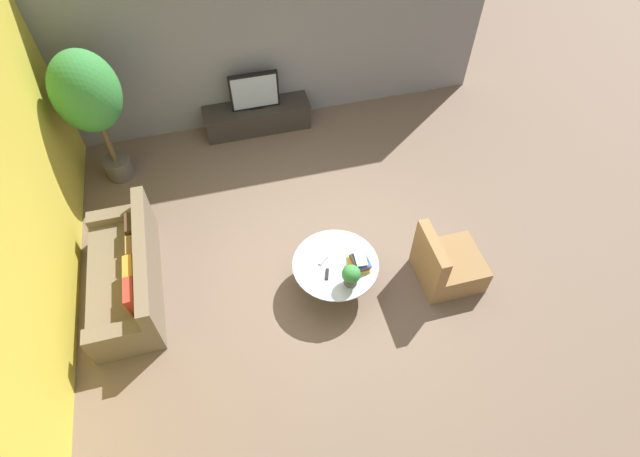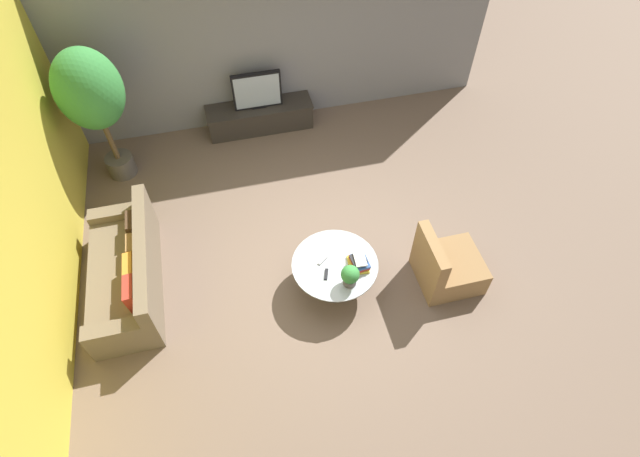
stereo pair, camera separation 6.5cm
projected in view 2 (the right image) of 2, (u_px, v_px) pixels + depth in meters
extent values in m
plane|color=brown|center=(317.00, 257.00, 6.98)|extent=(24.00, 24.00, 0.00)
cube|color=slate|center=(267.00, 36.00, 7.78)|extent=(7.40, 0.12, 3.00)
cube|color=gold|center=(22.00, 222.00, 5.45)|extent=(0.12, 7.40, 3.00)
cube|color=#2D2823|center=(260.00, 117.00, 8.54)|extent=(1.76, 0.48, 0.45)
cube|color=#2D2823|center=(259.00, 107.00, 8.37)|extent=(1.79, 0.50, 0.02)
cube|color=black|center=(257.00, 90.00, 8.12)|extent=(0.80, 0.08, 0.64)
cube|color=#99A8B7|center=(257.00, 92.00, 8.09)|extent=(0.74, 0.00, 0.57)
cube|color=black|center=(259.00, 106.00, 8.36)|extent=(0.24, 0.13, 0.02)
cylinder|color=black|center=(334.00, 283.00, 6.71)|extent=(0.61, 0.61, 0.02)
cylinder|color=black|center=(335.00, 274.00, 6.55)|extent=(0.10, 0.10, 0.44)
cylinder|color=#A8B2B7|center=(335.00, 264.00, 6.37)|extent=(1.11, 1.11, 0.02)
cube|color=brown|center=(126.00, 277.00, 6.53)|extent=(0.84, 2.03, 0.42)
cube|color=brown|center=(144.00, 253.00, 6.25)|extent=(0.16, 2.03, 0.42)
cube|color=brown|center=(124.00, 222.00, 7.04)|extent=(0.84, 0.20, 0.54)
cube|color=brown|center=(124.00, 337.00, 5.93)|extent=(0.84, 0.20, 0.54)
cube|color=#422D1E|center=(132.00, 226.00, 6.60)|extent=(0.15, 0.33, 0.31)
cube|color=olive|center=(132.00, 248.00, 6.40)|extent=(0.14, 0.29, 0.27)
cube|color=orange|center=(132.00, 270.00, 6.16)|extent=(0.16, 0.34, 0.32)
cube|color=#B23328|center=(132.00, 294.00, 5.94)|extent=(0.15, 0.36, 0.33)
cube|color=olive|center=(449.00, 269.00, 6.62)|extent=(0.80, 0.76, 0.40)
cube|color=olive|center=(431.00, 255.00, 6.24)|extent=(0.14, 0.76, 0.46)
cylinder|color=#514C47|center=(121.00, 165.00, 7.90)|extent=(0.42, 0.42, 0.33)
cylinder|color=brown|center=(111.00, 141.00, 7.51)|extent=(0.08, 0.08, 0.66)
ellipsoid|color=#337F38|center=(89.00, 89.00, 6.79)|extent=(0.92, 0.92, 1.19)
cylinder|color=#514C47|center=(350.00, 281.00, 6.14)|extent=(0.16, 0.16, 0.09)
sphere|color=#337F38|center=(350.00, 274.00, 6.03)|extent=(0.23, 0.23, 0.23)
cube|color=gold|center=(358.00, 264.00, 6.33)|extent=(0.27, 0.31, 0.04)
cube|color=#A32823|center=(359.00, 262.00, 6.31)|extent=(0.21, 0.30, 0.04)
cube|color=#2D4C84|center=(360.00, 261.00, 6.27)|extent=(0.20, 0.27, 0.03)
cube|color=#232326|center=(358.00, 259.00, 6.27)|extent=(0.20, 0.19, 0.02)
cube|color=beige|center=(360.00, 259.00, 6.24)|extent=(0.15, 0.25, 0.02)
cube|color=black|center=(326.00, 274.00, 6.25)|extent=(0.09, 0.16, 0.02)
cube|color=gray|center=(323.00, 260.00, 6.38)|extent=(0.15, 0.13, 0.02)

